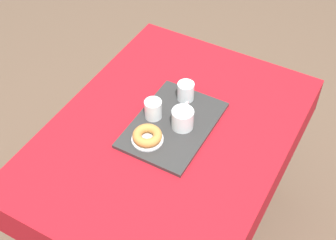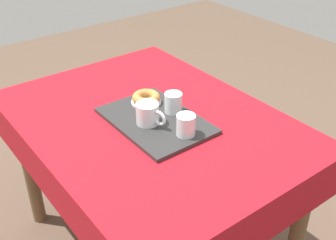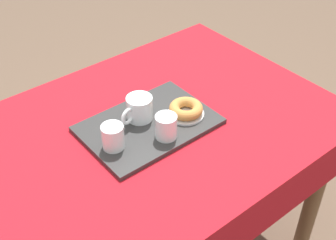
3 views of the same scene
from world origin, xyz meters
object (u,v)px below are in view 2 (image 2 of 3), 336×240
Objects in this scene: sugar_donut_left at (146,97)px; water_glass_far at (186,126)px; dining_table at (151,139)px; tea_mug_left at (148,114)px; serving_tray at (156,120)px; water_glass_near at (173,104)px; donut_plate_left at (146,102)px.

water_glass_far is at bearing -3.95° from sugar_donut_left.
water_glass_far reaches higher than dining_table.
dining_table is 9.24× the size of tea_mug_left.
serving_tray is 0.14m from sugar_donut_left.
water_glass_near is 0.64× the size of donut_plate_left.
sugar_donut_left reaches higher than dining_table.
tea_mug_left reaches higher than serving_tray.
sugar_donut_left is (-0.09, 0.04, 0.14)m from dining_table.
serving_tray is 3.77× the size of sugar_donut_left.
water_glass_near reaches higher than serving_tray.
donut_plate_left is at bearing 0.00° from sugar_donut_left.
water_glass_far is 0.64× the size of donut_plate_left.
water_glass_near reaches higher than dining_table.
dining_table is 0.15m from donut_plate_left.
water_glass_far is at bearing 7.39° from serving_tray.
water_glass_far is (0.15, 0.02, 0.04)m from serving_tray.
water_glass_near and water_glass_far have the same top height.
dining_table is at bearing -25.57° from sugar_donut_left.
water_glass_far is 0.70× the size of sugar_donut_left.
tea_mug_left reaches higher than sugar_donut_left.
water_glass_near is at bearing 20.32° from sugar_donut_left.
donut_plate_left is at bearing 154.43° from dining_table.
serving_tray is 0.16m from water_glass_far.
water_glass_far reaches higher than serving_tray.
sugar_donut_left is (-0.28, 0.02, -0.01)m from water_glass_far.
donut_plate_left is at bearing 176.05° from water_glass_far.
tea_mug_left is 1.64× the size of water_glass_far.
serving_tray is at bearing 99.77° from tea_mug_left.
dining_table is 0.24m from water_glass_far.
water_glass_near is at bearing 20.32° from donut_plate_left.
sugar_donut_left is at bearing 162.67° from serving_tray.
water_glass_near is 0.17m from water_glass_far.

